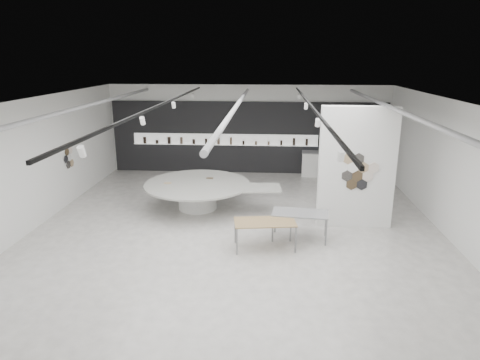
# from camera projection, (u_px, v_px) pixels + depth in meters

# --- Properties ---
(room) EXTENTS (12.02, 14.02, 3.82)m
(room) POSITION_uv_depth(u_px,v_px,m) (232.00, 165.00, 11.74)
(room) COLOR beige
(room) RESTS_ON ground
(back_wall_display) EXTENTS (11.80, 0.27, 3.10)m
(back_wall_display) POSITION_uv_depth(u_px,v_px,m) (246.00, 138.00, 18.53)
(back_wall_display) COLOR black
(back_wall_display) RESTS_ON ground
(partition_column) EXTENTS (2.20, 0.38, 3.60)m
(partition_column) POSITION_uv_depth(u_px,v_px,m) (357.00, 168.00, 12.53)
(partition_column) COLOR white
(partition_column) RESTS_ON ground
(display_island) EXTENTS (4.71, 3.81, 0.90)m
(display_island) POSITION_uv_depth(u_px,v_px,m) (200.00, 192.00, 14.28)
(display_island) COLOR white
(display_island) RESTS_ON ground
(sample_table_wood) EXTENTS (1.70, 1.02, 0.76)m
(sample_table_wood) POSITION_uv_depth(u_px,v_px,m) (265.00, 223.00, 11.29)
(sample_table_wood) COLOR #95784D
(sample_table_wood) RESTS_ON ground
(sample_table_stone) EXTENTS (1.61, 0.93, 0.79)m
(sample_table_stone) POSITION_uv_depth(u_px,v_px,m) (300.00, 215.00, 11.85)
(sample_table_stone) COLOR gray
(sample_table_stone) RESTS_ON ground
(kitchen_counter) EXTENTS (1.91, 0.89, 1.46)m
(kitchen_counter) POSITION_uv_depth(u_px,v_px,m) (323.00, 164.00, 18.21)
(kitchen_counter) COLOR white
(kitchen_counter) RESTS_ON ground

